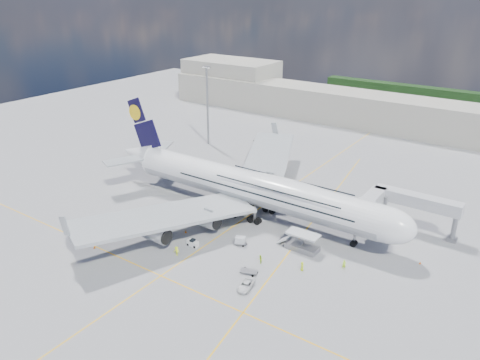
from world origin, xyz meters
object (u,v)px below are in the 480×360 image
Objects in this scene: service_van at (246,286)px; catering_truck_inner at (269,174)px; catering_truck_outer at (265,148)px; crew_tug at (177,251)px; light_mast at (207,105)px; cone_wing_left_outer at (262,176)px; cone_wing_left_inner at (266,194)px; dolly_back at (130,216)px; cone_wing_right_outer at (94,247)px; dolly_nose_far at (249,271)px; dolly_nose_near at (240,240)px; dolly_row_b at (189,215)px; baggage_tug at (193,243)px; cone_nose at (420,263)px; dolly_row_a at (153,229)px; crew_loader at (260,259)px; cargo_loader at (302,244)px; airliner at (252,187)px; cone_wing_right_inner at (186,231)px; crew_nose at (344,265)px; cone_tail at (148,171)px; crew_wing at (204,217)px; dolly_row_c at (210,218)px; crew_van at (302,266)px; jet_bridge at (398,202)px.

catering_truck_inner is at bearing 106.59° from service_van.
crew_tug is (16.84, -59.96, -1.09)m from catering_truck_outer.
light_mast reaches higher than cone_wing_left_outer.
crew_tug reaches higher than cone_wing_left_inner.
dolly_back reaches higher than cone_wing_right_outer.
dolly_nose_near is (-7.14, 7.54, 0.56)m from dolly_nose_far.
cone_wing_left_outer is at bearing 77.49° from dolly_row_b.
dolly_back is at bearing 177.72° from baggage_tug.
cone_nose is (32.36, 13.56, -0.66)m from dolly_nose_near.
crew_loader is at bearing 27.64° from dolly_row_a.
cone_wing_left_inner is 11.98m from cone_wing_left_outer.
cargo_loader is at bearing 3.79° from dolly_back.
service_van is at bearing -61.16° from cone_wing_left_outer.
cone_wing_left_outer is at bearing 61.67° from dolly_back.
cone_wing_right_inner is (-7.04, -15.16, -6.59)m from airliner.
airliner reaches higher than cargo_loader.
cone_wing_right_inner is at bearing 57.89° from dolly_row_a.
dolly_row_a is at bearing -93.64° from cone_wing_left_outer.
airliner is at bearing 28.22° from dolly_back.
crew_tug is at bearing -70.88° from catering_truck_outer.
cone_wing_right_inner is at bearing -118.48° from crew_loader.
airliner is 40.43× the size of crew_nose.
light_mast is 23.76m from catering_truck_outer.
cone_wing_right_outer is (-14.98, -41.41, 0.02)m from cone_wing_left_inner.
cone_wing_left_outer is (-7.55, 43.66, -0.72)m from crew_tug.
catering_truck_outer is (-6.75, 56.27, 1.12)m from dolly_row_a.
service_van is (35.66, -6.25, -0.52)m from dolly_back.
cone_wing_right_outer is (-15.49, -7.45, -0.68)m from crew_tug.
catering_truck_outer reaches higher than cone_tail.
catering_truck_outer is 46.64m from crew_wing.
catering_truck_inner is 15.38× the size of cone_tail.
baggage_tug is at bearing -33.32° from cone_tail.
dolly_back is (-10.70, -8.02, -0.05)m from dolly_row_b.
dolly_row_c is 10.57m from baggage_tug.
crew_van reaches higher than crew_wing.
dolly_row_b is at bearing 39.99° from crew_van.
crew_van is (27.49, -33.22, -1.03)m from catering_truck_inner.
catering_truck_outer reaches higher than baggage_tug.
catering_truck_inner reaches higher than cone_tail.
cone_tail is at bearing -175.23° from jet_bridge.
light_mast is at bearing 111.96° from dolly_nose_near.
crew_nose is 1.30× the size of crew_wing.
cone_wing_left_inner reaches higher than cone_tail.
catering_truck_outer is 61.92m from crew_loader.
catering_truck_inner reaches higher than dolly_row_c.
crew_loader is (0.02, 3.84, 0.57)m from dolly_nose_far.
crew_nose is at bearing 10.52° from cone_wing_right_inner.
dolly_back is at bearing 170.05° from dolly_nose_near.
baggage_tug is at bearing -13.98° from dolly_back.
jet_bridge is 5.02× the size of dolly_row_b.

